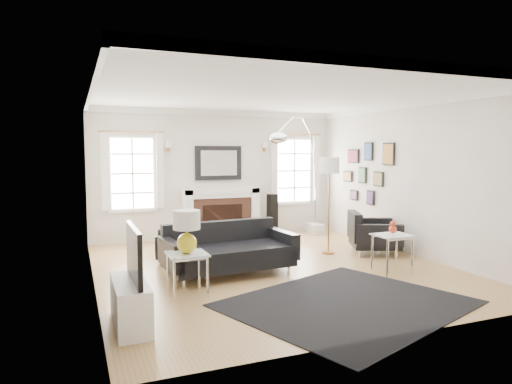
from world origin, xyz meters
name	(u,v)px	position (x,y,z in m)	size (l,w,h in m)	color
floor	(273,268)	(0.00, 0.00, 0.00)	(6.00, 6.00, 0.00)	#A27C43
back_wall	(218,174)	(0.00, 3.00, 1.40)	(5.50, 0.04, 2.80)	silver
front_wall	(396,201)	(0.00, -3.00, 1.40)	(5.50, 0.04, 2.80)	silver
left_wall	(92,188)	(-2.75, 0.00, 1.40)	(0.04, 6.00, 2.80)	silver
right_wall	(410,179)	(2.75, 0.00, 1.40)	(0.04, 6.00, 2.80)	silver
ceiling	(274,94)	(0.00, 0.00, 2.80)	(5.50, 6.00, 0.02)	white
crown_molding	(274,98)	(0.00, 0.00, 2.74)	(5.50, 6.00, 0.12)	white
fireplace	(221,214)	(0.00, 2.79, 0.54)	(1.70, 0.69, 1.11)	white
mantel_mirror	(219,163)	(0.00, 2.95, 1.65)	(1.05, 0.07, 0.75)	black
window_left	(132,173)	(-1.85, 2.95, 1.46)	(1.24, 0.15, 1.62)	white
window_right	(294,170)	(1.85, 2.95, 1.46)	(1.24, 0.15, 1.62)	white
gallery_wall	(367,169)	(2.72, 1.30, 1.53)	(0.04, 1.73, 1.29)	black
tv_unit	(131,297)	(-2.44, -1.70, 0.33)	(0.35, 1.00, 1.09)	white
area_rug	(348,303)	(0.15, -1.96, 0.01)	(2.78, 2.31, 0.01)	black
sofa	(228,251)	(-0.80, -0.06, 0.35)	(2.06, 1.07, 0.65)	black
armchair_left	(180,244)	(-1.30, 1.05, 0.30)	(0.87, 0.93, 0.53)	black
armchair_right	(371,234)	(2.14, 0.31, 0.36)	(1.15, 1.21, 0.64)	black
coffee_table	(265,235)	(0.22, 0.87, 0.38)	(0.92, 0.92, 0.41)	silver
side_table_left	(187,261)	(-1.63, -0.87, 0.46)	(0.51, 0.51, 0.56)	silver
nesting_table	(392,242)	(1.62, -0.95, 0.48)	(0.55, 0.46, 0.61)	silver
gourd_lamp	(187,229)	(-1.63, -0.87, 0.89)	(0.36, 0.36, 0.57)	gold
orange_vase	(393,228)	(1.62, -0.95, 0.71)	(0.12, 0.12, 0.19)	red
arc_floor_lamp	(298,172)	(1.41, 1.86, 1.47)	(1.92, 1.78, 2.72)	white
stick_floor_lamp	(329,170)	(1.40, 0.61, 1.55)	(0.36, 0.36, 1.79)	#A36F38
speaker_tower	(272,215)	(1.16, 2.65, 0.47)	(0.19, 0.19, 0.95)	black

